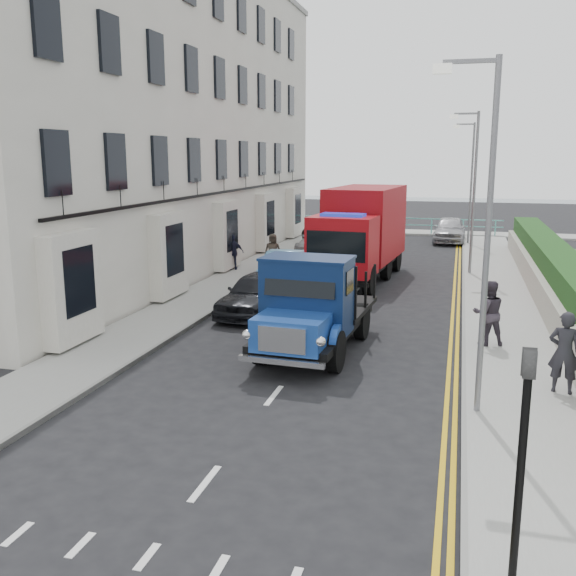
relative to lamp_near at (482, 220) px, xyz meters
The scene contains 23 objects.
ground 6.12m from the lamp_near, 154.42° to the left, with size 120.00×120.00×0.00m, color black.
pavement_west 14.98m from the lamp_near, 130.45° to the left, with size 2.40×38.00×0.12m, color gray.
pavement_east 11.74m from the lamp_near, 84.17° to the left, with size 2.60×38.00×0.12m, color gray.
promenade 31.53m from the lamp_near, 97.67° to the left, with size 30.00×2.50×0.12m, color gray.
sea_plane 62.27m from the lamp_near, 93.85° to the left, with size 120.00×120.00×0.00m, color #4E606B.
terrace_west 20.52m from the lamp_near, 132.29° to the left, with size 6.31×30.20×14.25m.
garden_east 11.82m from the lamp_near, 74.59° to the left, with size 1.45×28.00×1.75m.
seafront_railing 30.68m from the lamp_near, 97.88° to the left, with size 13.00×0.08×1.11m.
lamp_near is the anchor object (origin of this frame).
lamp_mid 16.00m from the lamp_near, 90.00° to the left, with size 1.23×0.18×7.00m.
lamp_far 26.00m from the lamp_near, 90.00° to the left, with size 1.23×0.18×7.00m.
traffic_signal 5.84m from the lamp_near, 85.61° to the right, with size 0.16×0.20×3.10m.
bedford_lorry 5.71m from the lamp_near, 144.61° to the left, with size 2.53×5.72×2.64m.
red_lorry 14.73m from the lamp_near, 107.52° to the left, with size 3.13×7.55×3.85m.
parked_car_front 10.25m from the lamp_near, 134.28° to the left, with size 1.66×4.13×1.41m, color black.
parked_car_mid 13.03m from the lamp_near, 122.46° to the left, with size 1.63×4.67×1.54m, color teal.
parked_car_rear 21.48m from the lamp_near, 109.90° to the left, with size 2.16×5.32×1.54m, color #999A9D.
seafront_car_left 26.74m from the lamp_near, 106.55° to the left, with size 2.24×4.85×1.35m, color black.
seafront_car_right 27.23m from the lamp_near, 92.06° to the left, with size 1.82×4.52×1.54m, color #A6A5AA.
pedestrian_east_near 3.86m from the lamp_near, 38.72° to the left, with size 0.66×0.43×1.82m, color #232228.
pedestrian_east_far 5.73m from the lamp_near, 84.39° to the left, with size 0.86×0.67×1.78m, color #39303B.
pedestrian_west_near 17.64m from the lamp_near, 125.88° to the left, with size 0.93×0.39×1.59m, color black.
pedestrian_west_far 17.50m from the lamp_near, 119.87° to the left, with size 0.77×0.50×1.58m, color #3A332A.
Camera 1 is at (3.76, -14.83, 5.22)m, focal length 40.00 mm.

